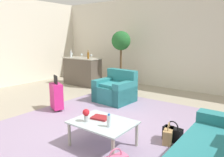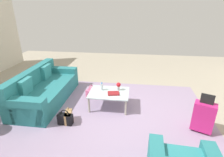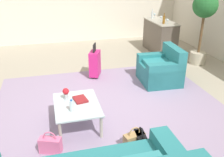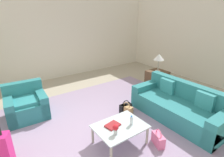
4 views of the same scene
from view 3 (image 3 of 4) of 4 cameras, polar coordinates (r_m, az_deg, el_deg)
ground_plane at (r=4.84m, az=-2.48°, el=-7.09°), size 12.00×12.00×0.00m
area_rug at (r=4.39m, az=1.82°, el=-10.62°), size 5.20×4.40×0.01m
armchair at (r=5.98m, az=11.36°, el=1.89°), size 0.97×0.91×0.85m
coffee_table at (r=4.25m, az=-8.04°, el=-6.38°), size 0.98×0.74×0.42m
water_bottle at (r=4.00m, az=-9.22°, el=-6.17°), size 0.06×0.06×0.20m
coffee_table_book at (r=4.33m, az=-7.24°, el=-4.74°), size 0.31×0.26×0.03m
flower_vase at (r=4.35m, az=-10.50°, el=-3.20°), size 0.11×0.11×0.21m
bar_console at (r=8.19m, az=10.85°, el=9.53°), size 1.45×0.61×0.99m
wine_glass_leftmost at (r=8.51m, az=9.70°, el=14.21°), size 0.08×0.08×0.15m
wine_glass_left_of_centre at (r=8.07m, az=11.18°, el=13.58°), size 0.08×0.08×0.15m
wine_glass_right_of_centre at (r=7.62m, az=12.58°, el=12.88°), size 0.08×0.08×0.15m
wine_bottle_clear at (r=8.40m, az=9.19°, el=14.19°), size 0.07×0.07×0.30m
wine_bottle_amber at (r=7.64m, az=11.77°, el=13.04°), size 0.07×0.07×0.30m
suitcase_magenta at (r=6.14m, az=-3.93°, el=3.54°), size 0.45×0.36×0.85m
handbag_tan at (r=3.87m, az=5.08°, el=-13.84°), size 0.21×0.34×0.36m
handbag_pink at (r=3.88m, az=-13.89°, el=-14.50°), size 0.24×0.35×0.36m
handbag_black at (r=3.87m, az=6.54°, el=-13.94°), size 0.33×0.17×0.36m
potted_ficus at (r=7.22m, az=20.24°, el=13.23°), size 0.65×0.65×1.94m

